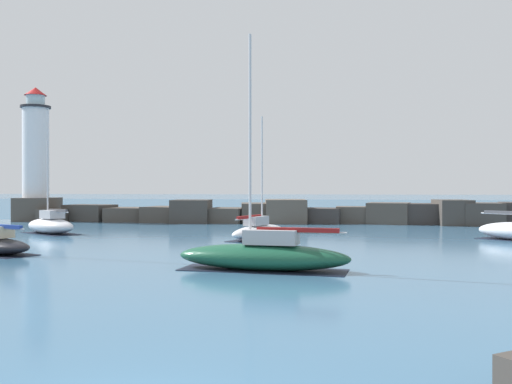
# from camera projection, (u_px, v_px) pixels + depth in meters

# --- Properties ---
(open_sea_beyond) EXTENTS (400.00, 116.00, 0.01)m
(open_sea_beyond) POSITION_uv_depth(u_px,v_px,m) (322.00, 205.00, 118.02)
(open_sea_beyond) COLOR #2D5B7F
(open_sea_beyond) RESTS_ON ground
(breakwater_jetty) EXTENTS (67.61, 7.28, 2.54)m
(breakwater_jetty) POSITION_uv_depth(u_px,v_px,m) (314.00, 213.00, 58.55)
(breakwater_jetty) COLOR #4C443D
(breakwater_jetty) RESTS_ON ground
(lighthouse) EXTENTS (3.82, 3.82, 14.74)m
(lighthouse) POSITION_uv_depth(u_px,v_px,m) (36.00, 162.00, 62.94)
(lighthouse) COLOR gray
(lighthouse) RESTS_ON ground
(sailboat_moored_0) EXTENTS (6.08, 5.16, 7.42)m
(sailboat_moored_0) POSITION_uv_depth(u_px,v_px,m) (51.00, 225.00, 45.13)
(sailboat_moored_0) COLOR white
(sailboat_moored_0) RESTS_ON ground
(sailboat_moored_2) EXTENTS (7.98, 3.08, 10.46)m
(sailboat_moored_2) POSITION_uv_depth(u_px,v_px,m) (264.00, 255.00, 25.15)
(sailboat_moored_2) COLOR #195138
(sailboat_moored_2) RESTS_ON ground
(sailboat_moored_4) EXTENTS (3.98, 7.48, 8.84)m
(sailboat_moored_4) POSITION_uv_depth(u_px,v_px,m) (258.00, 230.00, 40.88)
(sailboat_moored_4) COLOR white
(sailboat_moored_4) RESTS_ON ground
(mooring_buoy_orange_near) EXTENTS (0.64, 0.64, 0.84)m
(mooring_buoy_orange_near) POSITION_uv_depth(u_px,v_px,m) (261.00, 243.00, 34.18)
(mooring_buoy_orange_near) COLOR #EA5914
(mooring_buoy_orange_near) RESTS_ON ground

